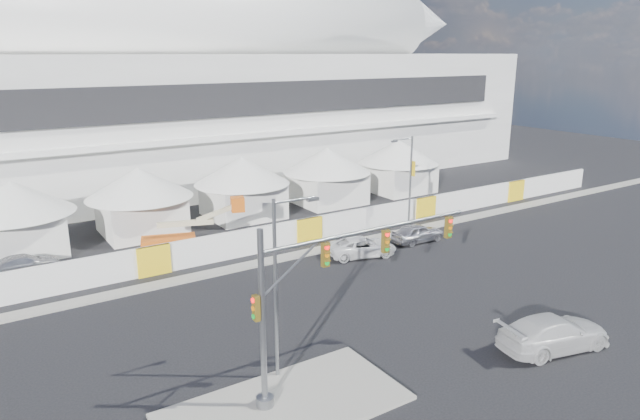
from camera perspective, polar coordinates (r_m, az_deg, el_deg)
ground at (r=29.92m, az=3.84°, el=-12.84°), size 160.00×160.00×0.00m
median_island at (r=24.92m, az=-3.54°, el=-19.01°), size 10.00×5.00×0.15m
far_curb at (r=51.10m, az=13.53°, el=-1.00°), size 80.00×1.20×0.12m
stadium at (r=67.34m, az=-11.60°, el=11.15°), size 80.00×24.80×21.98m
tent_row at (r=49.15m, az=-12.54°, el=2.14°), size 53.40×8.40×5.40m
hoarding_fence at (r=43.75m, az=-1.16°, el=-2.05°), size 70.00×0.25×2.00m
scaffold_tower at (r=84.55m, az=14.59°, el=9.44°), size 4.40×4.40×12.00m
sedan_silver at (r=44.68m, az=9.74°, el=-2.26°), size 1.93×4.38×1.47m
pickup_curb at (r=41.16m, az=4.23°, el=-3.69°), size 3.55×5.41×1.38m
pickup_near at (r=30.93m, az=22.35°, el=-11.28°), size 3.52×6.26×1.71m
lot_car_c at (r=42.75m, az=-27.49°, el=-4.81°), size 2.21×4.53×1.27m
traffic_mast at (r=23.80m, az=-0.79°, el=-8.69°), size 11.09×0.74×7.61m
streetlight_median at (r=24.82m, az=-4.05°, el=-6.64°), size 2.26×0.23×8.18m
streetlight_curb at (r=46.07m, az=8.88°, el=3.25°), size 2.33×0.52×7.85m
boom_lift at (r=43.29m, az=-14.01°, el=-2.67°), size 7.83×2.81×3.85m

